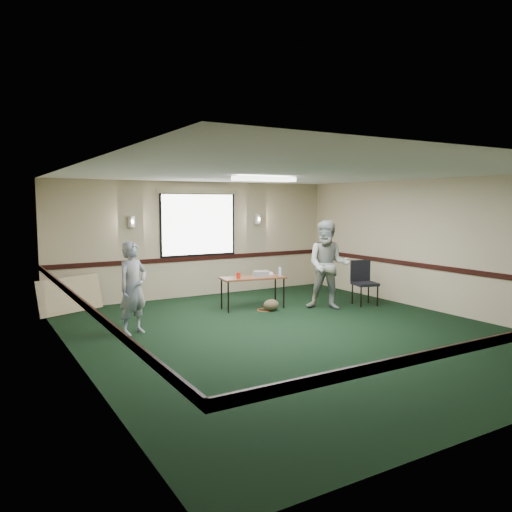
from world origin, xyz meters
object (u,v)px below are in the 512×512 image
projector (261,274)px  person_right (328,265)px  folding_table (253,279)px  person_left (133,288)px  conference_chair (363,279)px

projector → person_right: (1.12, -0.83, 0.20)m
folding_table → person_left: size_ratio=0.90×
projector → person_left: size_ratio=0.20×
folding_table → projector: size_ratio=4.39×
folding_table → projector: 0.24m
conference_chair → person_left: 5.05m
folding_table → conference_chair: size_ratio=1.47×
folding_table → conference_chair: bearing=-11.6°
projector → conference_chair: bearing=0.4°
folding_table → projector: projector is taller
folding_table → conference_chair: conference_chair is taller
folding_table → person_left: 2.85m
projector → conference_chair: (2.08, -0.85, -0.16)m
person_left → projector: bearing=-10.4°
projector → person_left: person_left is taller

